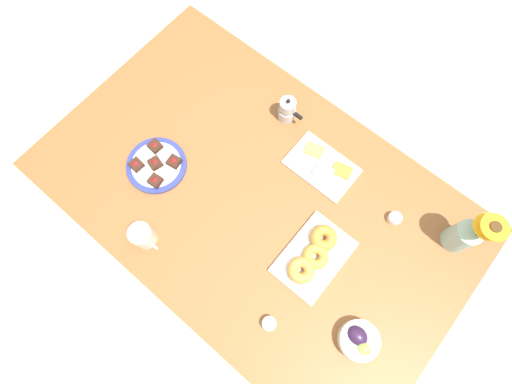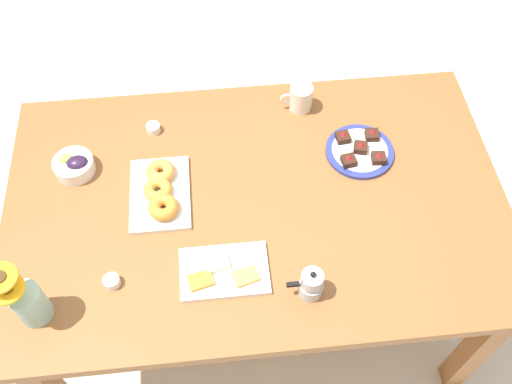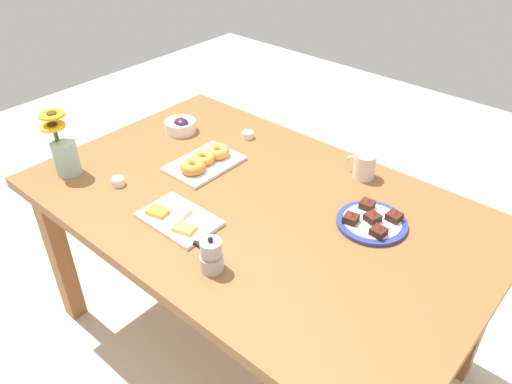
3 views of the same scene
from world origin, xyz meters
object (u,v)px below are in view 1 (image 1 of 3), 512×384
object	(u,v)px
grape_bowl	(359,340)
jam_cup_berry	(269,324)
cheese_platter	(323,166)
flower_vase	(465,235)
dining_table	(256,202)
moka_pot	(287,110)
croissant_platter	(314,255)
coffee_mug	(143,236)
jam_cup_honey	(395,218)
dessert_plate	(156,165)

from	to	relation	value
grape_bowl	jam_cup_berry	world-z (taller)	grape_bowl
cheese_platter	flower_vase	world-z (taller)	flower_vase
dining_table	cheese_platter	world-z (taller)	cheese_platter
moka_pot	grape_bowl	bearing A→B (deg)	-35.96
jam_cup_berry	dining_table	bearing A→B (deg)	135.34
dining_table	cheese_platter	bearing A→B (deg)	64.03
grape_bowl	croissant_platter	xyz separation A→B (m)	(-0.28, 0.13, -0.01)
jam_cup_berry	flower_vase	world-z (taller)	flower_vase
coffee_mug	moka_pot	world-z (taller)	moka_pot
coffee_mug	grape_bowl	bearing A→B (deg)	14.80
cheese_platter	jam_cup_berry	xyz separation A→B (m)	(0.20, -0.57, 0.00)
jam_cup_berry	grape_bowl	bearing A→B (deg)	29.95
jam_cup_honey	flower_vase	xyz separation A→B (m)	(0.21, 0.07, 0.07)
dining_table	dessert_plate	distance (m)	0.41
flower_vase	jam_cup_honey	bearing A→B (deg)	-160.85
dining_table	flower_vase	bearing A→B (deg)	26.34
jam_cup_berry	moka_pot	size ratio (longest dim) A/B	0.40
cheese_platter	jam_cup_berry	distance (m)	0.60
coffee_mug	moka_pot	distance (m)	0.72
dessert_plate	dining_table	bearing A→B (deg)	22.44
grape_bowl	dessert_plate	distance (m)	0.95
grape_bowl	moka_pot	world-z (taller)	moka_pot
jam_cup_berry	dessert_plate	distance (m)	0.71
grape_bowl	dessert_plate	world-z (taller)	grape_bowl
cheese_platter	flower_vase	xyz separation A→B (m)	(0.53, 0.07, 0.07)
croissant_platter	moka_pot	distance (m)	0.57
cheese_platter	jam_cup_honey	size ratio (longest dim) A/B	5.42
jam_cup_berry	jam_cup_honey	bearing A→B (deg)	78.15
flower_vase	moka_pot	distance (m)	0.77
coffee_mug	jam_cup_honey	world-z (taller)	coffee_mug
jam_cup_honey	dessert_plate	size ratio (longest dim) A/B	0.21
dining_table	jam_cup_berry	world-z (taller)	jam_cup_berry
cheese_platter	dessert_plate	size ratio (longest dim) A/B	1.13
flower_vase	moka_pot	size ratio (longest dim) A/B	2.06
jam_cup_berry	moka_pot	xyz separation A→B (m)	(-0.45, 0.65, 0.03)
jam_cup_honey	jam_cup_berry	world-z (taller)	same
dining_table	dessert_plate	world-z (taller)	dessert_plate
dining_table	grape_bowl	bearing A→B (deg)	-16.69
dining_table	grape_bowl	distance (m)	0.62
flower_vase	jam_cup_berry	bearing A→B (deg)	-116.98
dining_table	cheese_platter	distance (m)	0.29
cheese_platter	moka_pot	xyz separation A→B (m)	(-0.24, 0.08, 0.04)
cheese_platter	moka_pot	distance (m)	0.26
jam_cup_berry	dessert_plate	world-z (taller)	dessert_plate
dining_table	cheese_platter	xyz separation A→B (m)	(0.12, 0.25, 0.10)
coffee_mug	cheese_platter	distance (m)	0.71
flower_vase	moka_pot	world-z (taller)	flower_vase
coffee_mug	dessert_plate	size ratio (longest dim) A/B	0.50
coffee_mug	croissant_platter	distance (m)	0.60
grape_bowl	croissant_platter	world-z (taller)	grape_bowl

